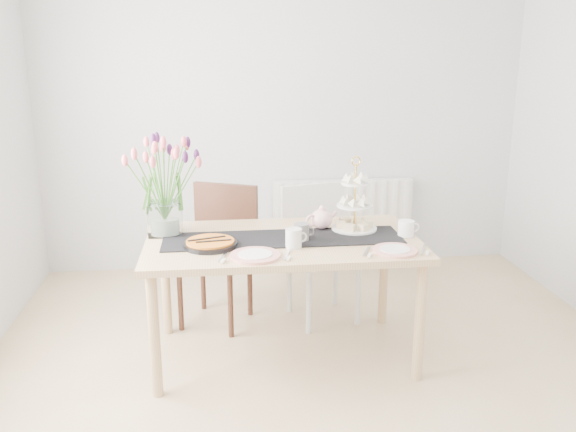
{
  "coord_description": "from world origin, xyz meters",
  "views": [
    {
      "loc": [
        -0.55,
        -2.79,
        1.84
      ],
      "look_at": [
        -0.16,
        0.56,
        0.9
      ],
      "focal_mm": 38.0,
      "sensor_mm": 36.0,
      "label": 1
    }
  ],
  "objects": [
    {
      "name": "chair_white",
      "position": [
        0.12,
        1.18,
        0.54
      ],
      "size": [
        0.55,
        0.55,
        0.92
      ],
      "rotation": [
        0.0,
        0.0,
        0.25
      ],
      "color": "silver",
      "rests_on": "ground"
    },
    {
      "name": "cake_stand",
      "position": [
        0.27,
        0.73,
        0.87
      ],
      "size": [
        0.28,
        0.28,
        0.41
      ],
      "rotation": [
        0.0,
        0.0,
        0.01
      ],
      "color": "gold",
      "rests_on": "dining_table"
    },
    {
      "name": "plate_right",
      "position": [
        0.41,
        0.31,
        0.76
      ],
      "size": [
        0.33,
        0.33,
        0.01
      ],
      "primitive_type": "cylinder",
      "rotation": [
        0.0,
        0.0,
        -0.42
      ],
      "color": "white",
      "rests_on": "dining_table"
    },
    {
      "name": "cream_jug",
      "position": [
        0.55,
        0.58,
        0.8
      ],
      "size": [
        0.1,
        0.1,
        0.1
      ],
      "primitive_type": "cylinder",
      "rotation": [
        0.0,
        0.0,
        -0.01
      ],
      "color": "white",
      "rests_on": "dining_table"
    },
    {
      "name": "radiator",
      "position": [
        0.5,
        2.19,
        0.45
      ],
      "size": [
        1.2,
        0.08,
        0.6
      ],
      "primitive_type": "cube",
      "color": "white",
      "rests_on": "room_shell"
    },
    {
      "name": "dining_table",
      "position": [
        -0.19,
        0.61,
        0.67
      ],
      "size": [
        1.6,
        0.9,
        0.75
      ],
      "color": "tan",
      "rests_on": "ground"
    },
    {
      "name": "table_runner",
      "position": [
        -0.19,
        0.61,
        0.75
      ],
      "size": [
        1.4,
        0.35,
        0.01
      ],
      "primitive_type": "cube",
      "color": "black",
      "rests_on": "dining_table"
    },
    {
      "name": "mug_white",
      "position": [
        -0.14,
        0.44,
        0.8
      ],
      "size": [
        0.11,
        0.11,
        0.11
      ],
      "primitive_type": "cylinder",
      "rotation": [
        0.0,
        0.0,
        0.24
      ],
      "color": "silver",
      "rests_on": "dining_table"
    },
    {
      "name": "chair_brown",
      "position": [
        -0.56,
        1.2,
        0.55
      ],
      "size": [
        0.61,
        0.61,
        0.94
      ],
      "rotation": [
        0.0,
        0.0,
        -0.41
      ],
      "color": "#341912",
      "rests_on": "ground"
    },
    {
      "name": "plate_left",
      "position": [
        -0.37,
        0.31,
        0.76
      ],
      "size": [
        0.34,
        0.34,
        0.01
      ],
      "primitive_type": "cylinder",
      "rotation": [
        0.0,
        0.0,
        -0.28
      ],
      "color": "silver",
      "rests_on": "dining_table"
    },
    {
      "name": "tart_tin",
      "position": [
        -0.61,
        0.51,
        0.77
      ],
      "size": [
        0.31,
        0.31,
        0.04
      ],
      "rotation": [
        0.0,
        0.0,
        -0.13
      ],
      "color": "black",
      "rests_on": "dining_table"
    },
    {
      "name": "room_shell",
      "position": [
        0.0,
        0.0,
        1.3
      ],
      "size": [
        4.5,
        4.5,
        4.5
      ],
      "color": "tan",
      "rests_on": "ground"
    },
    {
      "name": "tulip_vase",
      "position": [
        -0.88,
        0.79,
        1.14
      ],
      "size": [
        0.71,
        0.71,
        0.61
      ],
      "rotation": [
        0.0,
        0.0,
        -0.24
      ],
      "color": "silver",
      "rests_on": "dining_table"
    },
    {
      "name": "teapot",
      "position": [
        0.07,
        0.77,
        0.82
      ],
      "size": [
        0.27,
        0.25,
        0.14
      ],
      "primitive_type": null,
      "rotation": [
        0.0,
        0.0,
        0.4
      ],
      "color": "silver",
      "rests_on": "dining_table"
    },
    {
      "name": "mug_grey",
      "position": [
        -0.08,
        0.56,
        0.8
      ],
      "size": [
        0.1,
        0.1,
        0.1
      ],
      "primitive_type": "cylinder",
      "rotation": [
        0.0,
        0.0,
        0.18
      ],
      "color": "slate",
      "rests_on": "dining_table"
    }
  ]
}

